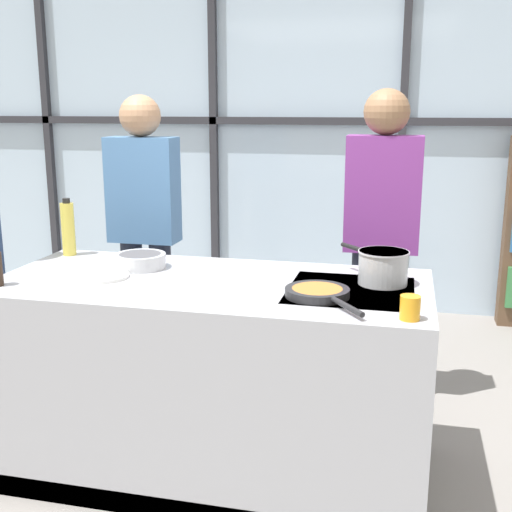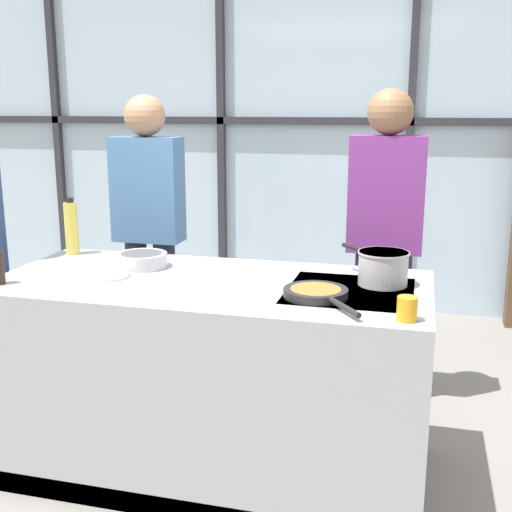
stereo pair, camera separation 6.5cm
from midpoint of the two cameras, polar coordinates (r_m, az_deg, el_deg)
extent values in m
plane|color=gray|center=(3.20, -3.24, -18.08)|extent=(18.00, 18.00, 0.00)
cube|color=silver|center=(5.33, 5.45, 10.37)|extent=(6.40, 0.04, 2.80)
cube|color=#2D2D33|center=(5.28, 5.39, 11.86)|extent=(6.40, 0.06, 0.06)
cube|color=#2D2D33|center=(6.09, -16.91, 10.22)|extent=(0.06, 0.06, 2.80)
cube|color=#2D2D33|center=(5.46, -2.76, 10.48)|extent=(0.06, 0.06, 2.80)
cube|color=#2D2D33|center=(5.21, 13.85, 9.99)|extent=(0.06, 0.06, 2.80)
cube|color=#A8AAB2|center=(2.99, -3.36, -10.62)|extent=(1.91, 0.87, 0.91)
cube|color=black|center=(2.71, 9.03, -3.17)|extent=(0.52, 0.52, 0.01)
cube|color=black|center=(2.84, -6.04, -21.42)|extent=(1.88, 0.03, 0.10)
cylinder|color=#38383D|center=(2.61, 6.02, -3.71)|extent=(0.13, 0.13, 0.01)
cylinder|color=#38383D|center=(2.59, 11.51, -4.06)|extent=(0.13, 0.13, 0.01)
cylinder|color=#38383D|center=(2.85, 6.78, -2.29)|extent=(0.13, 0.13, 0.01)
cylinder|color=#38383D|center=(2.83, 11.81, -2.59)|extent=(0.13, 0.13, 0.01)
cylinder|color=#232838|center=(4.01, -7.54, -4.74)|extent=(0.13, 0.13, 0.86)
cylinder|color=#232838|center=(4.08, -9.96, -4.50)|extent=(0.13, 0.13, 0.86)
cube|color=#4C7AAD|center=(3.89, -9.15, 5.84)|extent=(0.41, 0.19, 0.62)
sphere|color=tan|center=(3.86, -9.38, 12.20)|extent=(0.24, 0.24, 0.24)
cylinder|color=#232838|center=(3.73, 12.90, -6.23)|extent=(0.13, 0.13, 0.88)
cylinder|color=#232838|center=(3.74, 10.10, -6.05)|extent=(0.13, 0.13, 0.88)
cube|color=#7A3384|center=(3.56, 12.05, 5.36)|extent=(0.40, 0.18, 0.63)
sphere|color=#8C6647|center=(3.53, 12.40, 12.41)|extent=(0.25, 0.25, 0.25)
cylinder|color=#232326|center=(2.60, 6.03, -3.26)|extent=(0.26, 0.26, 0.03)
cylinder|color=#B26B2D|center=(2.60, 6.04, -2.99)|extent=(0.20, 0.20, 0.01)
cylinder|color=#232326|center=(2.40, 8.64, -4.53)|extent=(0.14, 0.18, 0.02)
cylinder|color=silver|center=(2.81, 11.88, -1.08)|extent=(0.21, 0.21, 0.15)
cylinder|color=silver|center=(2.79, 11.95, 0.29)|extent=(0.22, 0.22, 0.01)
cylinder|color=black|center=(2.95, 9.47, 0.65)|extent=(0.14, 0.15, 0.02)
cylinder|color=white|center=(2.96, -12.73, -1.68)|extent=(0.23, 0.23, 0.01)
cylinder|color=silver|center=(3.10, -9.52, -0.37)|extent=(0.24, 0.24, 0.07)
cylinder|color=#4C4C51|center=(3.09, -9.54, 0.14)|extent=(0.20, 0.20, 0.01)
cylinder|color=#E0CC4C|center=(3.44, -15.56, 2.37)|extent=(0.07, 0.07, 0.27)
cylinder|color=black|center=(3.41, -15.72, 4.81)|extent=(0.04, 0.04, 0.02)
cylinder|color=orange|center=(2.37, 14.05, -4.58)|extent=(0.07, 0.07, 0.09)
camera|label=1|loc=(0.03, -89.35, 0.15)|focal=45.00mm
camera|label=2|loc=(0.03, 90.65, -0.15)|focal=45.00mm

